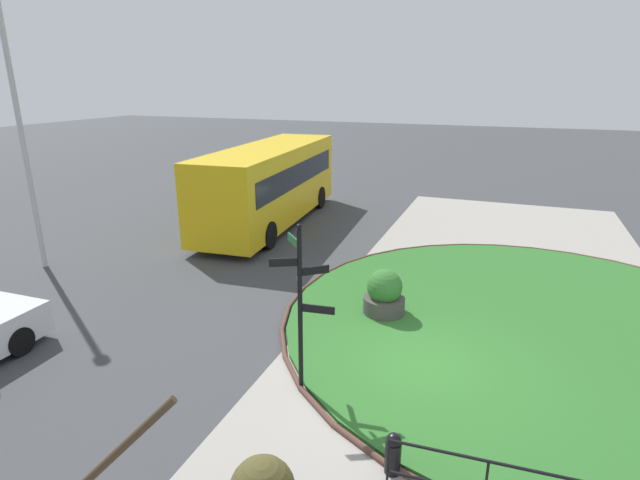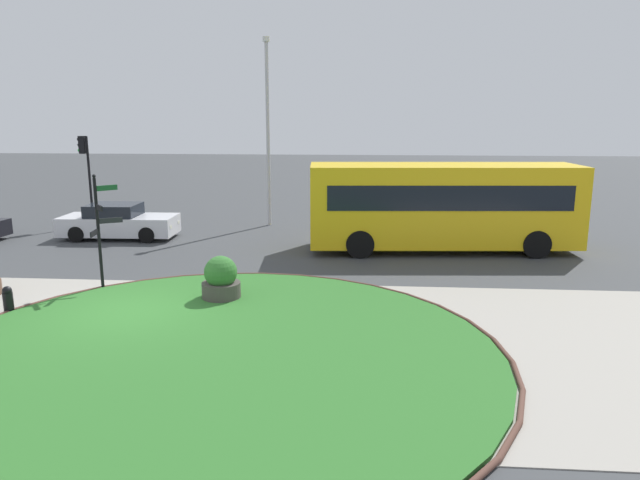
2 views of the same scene
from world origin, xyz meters
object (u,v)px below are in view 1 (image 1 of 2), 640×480
bollard_foreground (393,453)px  planter_near_signpost (384,296)px  signpost_directional (301,298)px  lamppost_tall (20,127)px  bus_yellow (270,183)px

bollard_foreground → planter_near_signpost: planter_near_signpost is taller
signpost_directional → lamppost_tall: lamppost_tall is taller
signpost_directional → bollard_foreground: (-1.55, -2.16, -1.56)m
signpost_directional → lamppost_tall: size_ratio=0.41×
signpost_directional → bollard_foreground: bearing=-125.7°
bus_yellow → planter_near_signpost: bearing=-140.1°
bus_yellow → lamppost_tall: (-7.22, 4.56, 2.71)m
bus_yellow → signpost_directional: bearing=-154.9°
bus_yellow → lamppost_tall: 8.96m
planter_near_signpost → bollard_foreground: bearing=-164.5°
bollard_foreground → lamppost_tall: bearing=69.4°
bus_yellow → bollard_foreground: bearing=-150.4°
signpost_directional → bollard_foreground: size_ratio=4.68×
signpost_directional → lamppost_tall: (3.16, 10.37, 2.50)m
bollard_foreground → bus_yellow: (11.92, 7.97, 1.35)m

